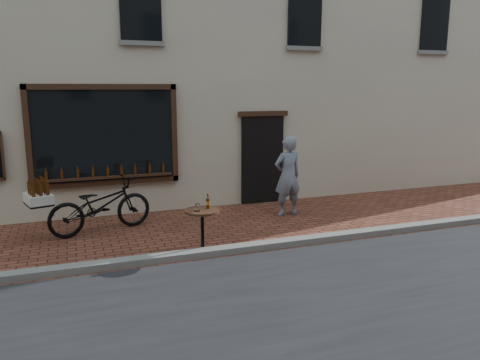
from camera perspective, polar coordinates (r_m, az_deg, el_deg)
name	(u,v)px	position (r m, az deg, el deg)	size (l,w,h in m)	color
ground	(238,256)	(8.28, -0.26, -9.25)	(90.00, 90.00, 0.00)	#552A1B
kerb	(234,249)	(8.44, -0.73, -8.42)	(90.00, 0.25, 0.12)	slate
shop_building	(160,11)	(14.20, -9.74, 19.59)	(28.00, 6.20, 10.00)	beige
cargo_bicycle	(98,205)	(9.86, -16.87, -2.94)	(2.52, 1.33, 1.19)	black
bistro_table	(203,222)	(8.27, -4.59, -5.17)	(0.62, 0.62, 1.06)	black
pedestrian	(288,176)	(10.70, 5.83, 0.49)	(0.67, 0.44, 1.83)	slate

